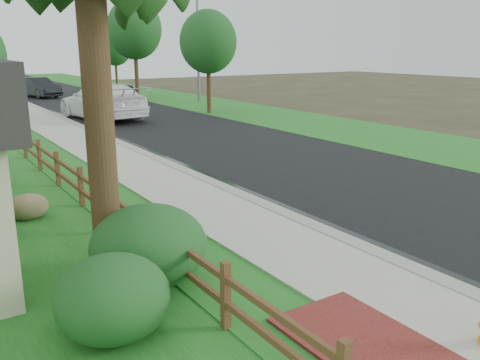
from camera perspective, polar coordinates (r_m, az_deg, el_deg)
ground at (r=9.81m, az=18.27°, el=-10.77°), size 120.00×120.00×0.00m
road at (r=42.22m, az=-17.17°, el=8.49°), size 8.00×90.00×0.02m
curb at (r=41.25m, az=-22.81°, el=7.94°), size 0.40×90.00×0.12m
wet_gutter at (r=41.32m, az=-22.32°, el=7.95°), size 0.50×90.00×0.00m
sidewalk at (r=41.03m, az=-24.60°, el=7.72°), size 2.20×90.00×0.10m
verge_far at (r=44.63m, az=-8.56°, el=9.29°), size 6.00×90.00×0.04m
brick_patch at (r=7.72m, az=13.58°, el=-17.32°), size 1.60×2.40×0.11m
ranch_fence at (r=12.76m, az=-15.93°, el=-1.70°), size 0.12×16.92×1.10m
white_suv at (r=30.93m, az=-15.18°, el=8.54°), size 3.77×7.42×2.06m
dark_car_mid at (r=40.68m, az=-12.69°, el=9.56°), size 3.06×4.33×1.37m
dark_car_far at (r=46.47m, az=-21.70°, el=9.64°), size 2.98×5.20×1.62m
streetlight at (r=39.81m, az=-5.04°, el=16.96°), size 2.33×0.32×10.08m
boulder at (r=13.40m, az=-22.74°, el=-2.81°), size 1.01×0.77×0.66m
shrub_a at (r=7.66m, az=-14.10°, el=-12.72°), size 1.75×1.75×1.24m
shrub_b at (r=9.12m, az=-10.20°, el=-7.25°), size 2.71×2.71×1.44m
tree_near_right at (r=32.46m, az=-3.59°, el=15.21°), size 3.54×3.54×6.37m
tree_mid_right at (r=43.16m, az=-11.78°, el=16.24°), size 4.36×4.36×7.90m
tree_far_right at (r=51.79m, az=-13.88°, el=14.25°), size 3.15×3.15×5.81m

